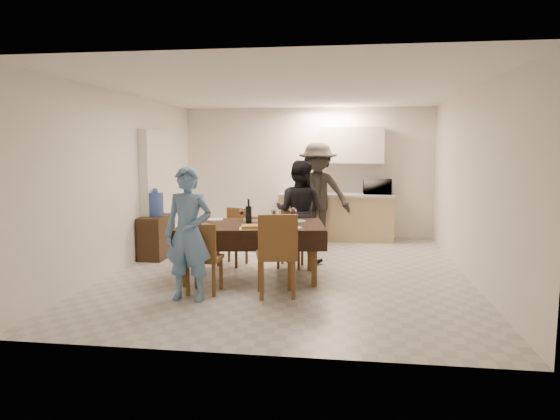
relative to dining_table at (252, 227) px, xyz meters
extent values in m
cube|color=#B9B9B4|center=(0.47, 0.47, -0.73)|extent=(5.00, 6.00, 0.02)
cube|color=white|center=(0.47, 0.47, 1.87)|extent=(5.00, 6.00, 0.02)
cube|color=silver|center=(0.47, 3.47, 0.57)|extent=(5.00, 0.02, 2.60)
cube|color=silver|center=(0.47, -2.53, 0.57)|extent=(5.00, 0.02, 2.60)
cube|color=silver|center=(-2.03, 0.47, 0.57)|extent=(0.02, 6.00, 2.60)
cube|color=silver|center=(2.97, 0.47, 0.57)|extent=(0.02, 6.00, 2.60)
cube|color=silver|center=(-1.95, 1.67, 0.32)|extent=(0.15, 1.40, 2.10)
cube|color=tan|center=(1.07, 3.15, -0.30)|extent=(2.20, 0.60, 0.86)
cube|color=#AAAAA6|center=(1.07, 3.15, 0.16)|extent=(2.24, 0.64, 0.05)
cube|color=silver|center=(1.37, 3.29, 1.12)|extent=(1.20, 0.34, 0.70)
cube|color=black|center=(0.00, 0.00, 0.01)|extent=(2.09, 1.41, 0.04)
cube|color=brown|center=(0.00, 0.00, -0.37)|extent=(0.07, 0.07, 0.72)
cube|color=brown|center=(-0.45, -0.75, -0.29)|extent=(0.41, 0.41, 0.05)
cube|color=brown|center=(-0.45, -0.93, -0.05)|extent=(0.41, 0.05, 0.43)
cube|color=brown|center=(0.45, -0.75, -0.23)|extent=(0.56, 0.56, 0.06)
cube|color=brown|center=(0.45, -0.96, 0.05)|extent=(0.46, 0.15, 0.50)
cube|color=brown|center=(-0.45, 0.75, -0.31)|extent=(0.49, 0.49, 0.05)
cube|color=brown|center=(-0.45, 0.57, -0.07)|extent=(0.39, 0.16, 0.42)
cube|color=brown|center=(0.45, 0.75, -0.32)|extent=(0.41, 0.41, 0.05)
cube|color=brown|center=(0.45, 0.58, -0.09)|extent=(0.39, 0.06, 0.41)
cube|color=#2F200F|center=(-1.81, 1.09, -0.38)|extent=(0.38, 0.75, 0.70)
cylinder|color=#3A59AB|center=(-1.81, 1.09, 0.16)|extent=(0.25, 0.25, 0.38)
cylinder|color=white|center=(0.35, -0.05, 0.14)|extent=(0.13, 0.13, 0.21)
cube|color=#B08133|center=(0.10, -0.38, 0.06)|extent=(0.41, 0.34, 0.05)
cylinder|color=white|center=(0.30, 0.18, 0.07)|extent=(0.19, 0.19, 0.07)
cylinder|color=white|center=(-0.05, 0.28, 0.05)|extent=(0.21, 0.21, 0.04)
cylinder|color=white|center=(-0.60, -0.30, 0.04)|extent=(0.27, 0.27, 0.02)
cylinder|color=white|center=(0.60, -0.30, 0.04)|extent=(0.25, 0.25, 0.01)
cylinder|color=white|center=(-0.60, 0.30, 0.04)|extent=(0.24, 0.24, 0.01)
cylinder|color=white|center=(0.60, 0.30, 0.04)|extent=(0.24, 0.24, 0.01)
imported|color=silver|center=(1.86, 3.15, 0.33)|extent=(0.53, 0.36, 0.30)
imported|color=#5A85B4|center=(-0.55, -1.05, 0.06)|extent=(0.60, 0.41, 1.58)
imported|color=black|center=(0.55, 1.05, 0.08)|extent=(0.90, 0.77, 1.61)
imported|color=black|center=(0.73, 2.70, 0.22)|extent=(1.22, 0.70, 1.90)
camera|label=1|loc=(1.31, -6.63, 1.07)|focal=32.00mm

